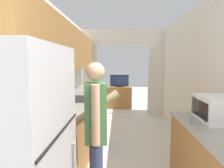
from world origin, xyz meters
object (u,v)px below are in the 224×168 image
at_px(knife, 86,93).
at_px(tv_cabinet, 119,97).
at_px(range_oven, 77,123).
at_px(person, 96,136).
at_px(microwave, 217,109).
at_px(television, 119,81).

bearing_deg(knife, tv_cabinet, 30.47).
distance_m(range_oven, tv_cabinet, 3.30).
height_order(range_oven, knife, range_oven).
distance_m(tv_cabinet, knife, 2.73).
height_order(person, knife, person).
bearing_deg(range_oven, microwave, -34.61).
relative_size(microwave, television, 0.85).
bearing_deg(tv_cabinet, knife, -105.64).
height_order(microwave, knife, microwave).
distance_m(person, television, 4.77).
height_order(range_oven, tv_cabinet, range_oven).
xyz_separation_m(tv_cabinet, knife, (-0.72, -2.58, 0.56)).
relative_size(person, television, 2.57).
relative_size(tv_cabinet, television, 1.35).
bearing_deg(tv_cabinet, television, -90.00).
distance_m(microwave, television, 4.57).
distance_m(range_oven, television, 3.29).
bearing_deg(knife, television, 30.22).
relative_size(tv_cabinet, knife, 2.92).
bearing_deg(range_oven, person, -71.65).
distance_m(person, microwave, 1.38).
height_order(person, television, person).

